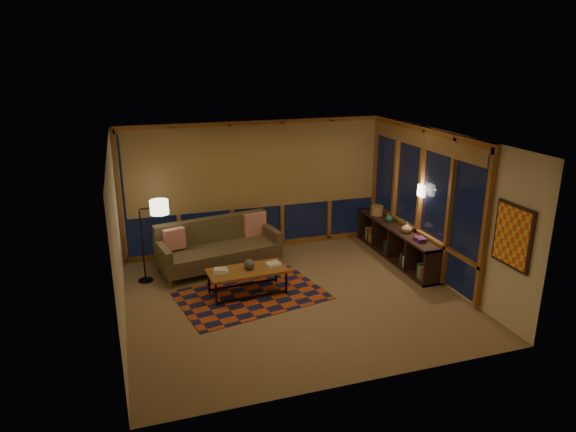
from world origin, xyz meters
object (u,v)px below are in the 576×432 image
object	(u,v)px
coffee_table	(247,282)
floor_lamp	(142,242)
sofa	(219,246)
bookshelf	(396,243)

from	to	relation	value
coffee_table	floor_lamp	distance (m)	2.04
sofa	floor_lamp	world-z (taller)	floor_lamp
sofa	bookshelf	size ratio (longest dim) A/B	0.84
sofa	coffee_table	distance (m)	1.24
floor_lamp	sofa	bearing A→B (deg)	-0.18
coffee_table	sofa	bearing A→B (deg)	98.73
sofa	floor_lamp	distance (m)	1.43
coffee_table	floor_lamp	size ratio (longest dim) A/B	0.89
sofa	bookshelf	bearing A→B (deg)	-20.07
sofa	floor_lamp	xyz separation A→B (m)	(-1.39, -0.12, 0.29)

